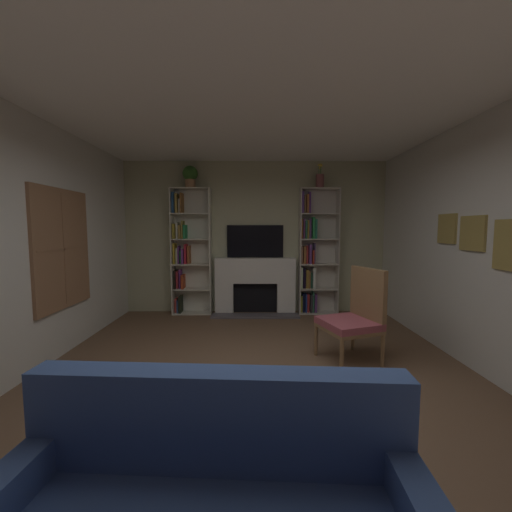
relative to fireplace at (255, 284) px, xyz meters
name	(u,v)px	position (x,y,z in m)	size (l,w,h in m)	color
ground_plane	(257,401)	(0.00, -3.05, -0.55)	(7.60, 7.60, 0.00)	brown
wall_back_accent	(255,238)	(0.00, 0.15, 0.85)	(4.94, 0.06, 2.80)	#B2B28E
ceiling	(257,77)	(0.00, -3.05, 2.28)	(4.94, 6.45, 0.06)	white
fireplace	(255,284)	(0.00, 0.00, 0.00)	(1.57, 0.53, 1.03)	white
tv	(255,241)	(0.00, 0.09, 0.79)	(1.04, 0.06, 0.60)	black
bookshelf_left	(187,251)	(-1.25, 0.02, 0.62)	(0.71, 0.29, 2.29)	silver
bookshelf_right	(313,254)	(1.07, 0.02, 0.56)	(0.71, 0.28, 2.29)	beige
potted_plant	(190,176)	(-1.16, -0.03, 1.97)	(0.27, 0.27, 0.39)	#AC7C54
vase_with_flowers	(320,180)	(1.16, -0.03, 1.89)	(0.14, 0.14, 0.43)	brown
armchair	(355,316)	(1.18, -2.13, -0.01)	(0.75, 0.75, 1.10)	brown
coffee_table	(227,404)	(-0.22, -3.65, -0.22)	(0.93, 0.45, 0.38)	#93704E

